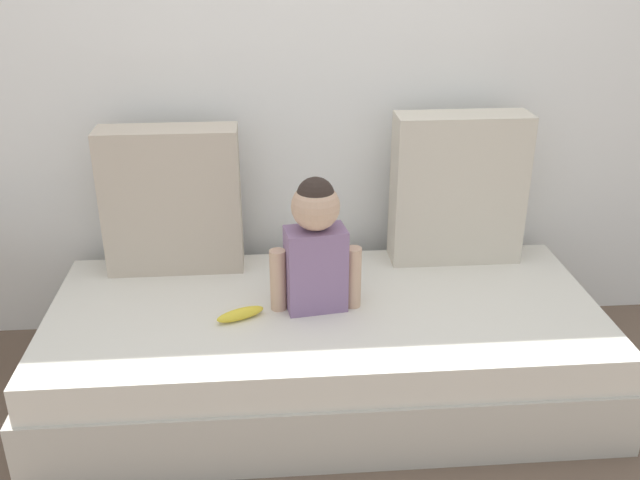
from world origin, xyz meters
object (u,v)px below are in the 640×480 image
couch (324,349)px  banana (240,314)px  toddler (316,243)px  throw_pillow_left (172,200)px  throw_pillow_right (458,189)px

couch → banana: banana is taller
couch → banana: 0.37m
banana → couch: bearing=14.9°
couch → toddler: toddler is taller
throw_pillow_left → banana: (0.25, -0.42, -0.26)m
throw_pillow_left → throw_pillow_right: (1.09, 0.00, 0.01)m
toddler → banana: size_ratio=2.81×
throw_pillow_right → banana: size_ratio=3.44×
banana → throw_pillow_right: bearing=26.7°
throw_pillow_right → toddler: throw_pillow_right is taller
couch → banana: (-0.29, -0.08, 0.20)m
throw_pillow_left → throw_pillow_right: bearing=0.0°
throw_pillow_left → throw_pillow_right: throw_pillow_right is taller
couch → toddler: (-0.03, -0.01, 0.43)m
couch → throw_pillow_right: (0.55, 0.34, 0.48)m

